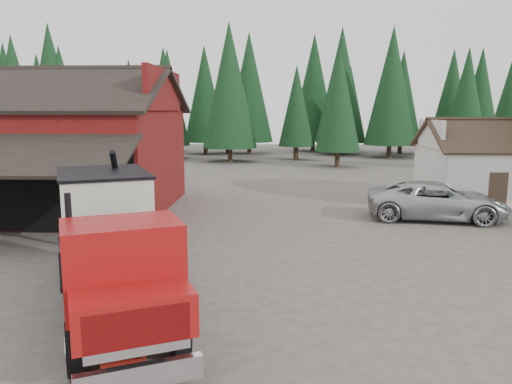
{
  "coord_description": "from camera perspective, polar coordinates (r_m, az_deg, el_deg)",
  "views": [
    {
      "loc": [
        0.57,
        -14.75,
        5.01
      ],
      "look_at": [
        -0.24,
        4.78,
        1.8
      ],
      "focal_mm": 35.0,
      "sensor_mm": 36.0,
      "label": 1
    }
  ],
  "objects": [
    {
      "name": "ground",
      "position": [
        15.59,
        0.16,
        -9.42
      ],
      "size": [
        120.0,
        120.0,
        0.0
      ],
      "primitive_type": "plane",
      "color": "#4C443C",
      "rests_on": "ground"
    },
    {
      "name": "red_barn",
      "position": [
        27.33,
        -22.73,
        3.74
      ],
      "size": [
        12.8,
        13.63,
        7.18
      ],
      "color": "maroon",
      "rests_on": "ground"
    },
    {
      "name": "farmhouse",
      "position": [
        30.59,
        26.35,
        2.08
      ],
      "size": [
        8.6,
        6.42,
        4.65
      ],
      "color": "silver",
      "rests_on": "ground"
    },
    {
      "name": "conifer_backdrop",
      "position": [
        56.98,
        1.79,
        4.28
      ],
      "size": [
        76.0,
        16.0,
        16.0
      ],
      "primitive_type": null,
      "color": "black",
      "rests_on": "ground"
    },
    {
      "name": "near_pine_a",
      "position": [
        48.36,
        -25.88,
        10.05
      ],
      "size": [
        4.4,
        4.4,
        11.4
      ],
      "color": "#382619",
      "rests_on": "ground"
    },
    {
      "name": "near_pine_b",
      "position": [
        45.09,
        9.44,
        10.32
      ],
      "size": [
        3.96,
        3.96,
        10.4
      ],
      "color": "#382619",
      "rests_on": "ground"
    },
    {
      "name": "near_pine_d",
      "position": [
        49.03,
        -3.05,
        12.1
      ],
      "size": [
        5.28,
        5.28,
        13.4
      ],
      "color": "#382619",
      "rests_on": "ground"
    },
    {
      "name": "feed_truck",
      "position": [
        12.86,
        -16.24,
        -5.35
      ],
      "size": [
        5.64,
        8.88,
        3.93
      ],
      "rotation": [
        0.0,
        0.0,
        0.42
      ],
      "color": "black",
      "rests_on": "ground"
    },
    {
      "name": "silver_car",
      "position": [
        24.53,
        19.97,
        -0.95
      ],
      "size": [
        6.67,
        3.87,
        1.75
      ],
      "primitive_type": "imported",
      "rotation": [
        0.0,
        0.0,
        1.41
      ],
      "color": "#AEB1B6",
      "rests_on": "ground"
    },
    {
      "name": "equip_box",
      "position": [
        10.35,
        -14.8,
        -18.08
      ],
      "size": [
        0.89,
        1.21,
        0.6
      ],
      "primitive_type": "cube",
      "rotation": [
        0.0,
        0.0,
        0.18
      ],
      "color": "maroon",
      "rests_on": "ground"
    }
  ]
}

